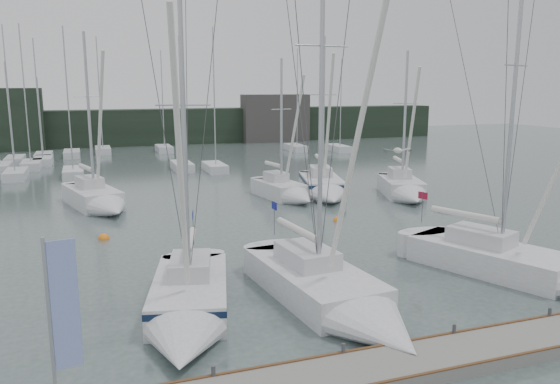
{
  "coord_description": "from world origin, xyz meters",
  "views": [
    {
      "loc": [
        -8.91,
        -17.76,
        8.34
      ],
      "look_at": [
        -0.82,
        5.0,
        3.61
      ],
      "focal_mm": 35.0,
      "sensor_mm": 36.0,
      "label": 1
    }
  ],
  "objects_px": {
    "sailboat_mid_d": "(325,189)",
    "buoy_c": "(104,239)",
    "sailboat_mid_e": "(405,191)",
    "buoy_b": "(338,221)",
    "sailboat_near_right": "(537,270)",
    "sailboat_near_center": "(341,301)",
    "sailboat_near_left": "(188,310)",
    "sailboat_mid_c": "(287,192)",
    "dock_banner": "(60,316)",
    "sailboat_mid_b": "(100,201)"
  },
  "relations": [
    {
      "from": "sailboat_near_right",
      "to": "sailboat_mid_c",
      "type": "height_order",
      "value": "sailboat_near_right"
    },
    {
      "from": "buoy_b",
      "to": "dock_banner",
      "type": "height_order",
      "value": "dock_banner"
    },
    {
      "from": "sailboat_mid_d",
      "to": "buoy_b",
      "type": "relative_size",
      "value": 21.49
    },
    {
      "from": "sailboat_near_left",
      "to": "sailboat_mid_d",
      "type": "relative_size",
      "value": 1.01
    },
    {
      "from": "sailboat_near_left",
      "to": "buoy_b",
      "type": "xyz_separation_m",
      "value": [
        11.51,
        11.83,
        -0.56
      ]
    },
    {
      "from": "sailboat_mid_c",
      "to": "buoy_b",
      "type": "height_order",
      "value": "sailboat_mid_c"
    },
    {
      "from": "sailboat_near_right",
      "to": "buoy_b",
      "type": "relative_size",
      "value": 26.07
    },
    {
      "from": "sailboat_mid_c",
      "to": "buoy_b",
      "type": "relative_size",
      "value": 18.45
    },
    {
      "from": "sailboat_near_right",
      "to": "sailboat_mid_d",
      "type": "relative_size",
      "value": 1.21
    },
    {
      "from": "sailboat_mid_e",
      "to": "buoy_b",
      "type": "height_order",
      "value": "sailboat_mid_e"
    },
    {
      "from": "sailboat_mid_d",
      "to": "buoy_b",
      "type": "height_order",
      "value": "sailboat_mid_d"
    },
    {
      "from": "sailboat_near_right",
      "to": "sailboat_mid_c",
      "type": "bearing_deg",
      "value": 78.86
    },
    {
      "from": "sailboat_near_right",
      "to": "sailboat_mid_e",
      "type": "distance_m",
      "value": 17.84
    },
    {
      "from": "sailboat_near_left",
      "to": "sailboat_mid_e",
      "type": "relative_size",
      "value": 1.11
    },
    {
      "from": "buoy_b",
      "to": "sailboat_mid_d",
      "type": "bearing_deg",
      "value": 72.29
    },
    {
      "from": "sailboat_mid_e",
      "to": "dock_banner",
      "type": "bearing_deg",
      "value": -118.38
    },
    {
      "from": "sailboat_mid_c",
      "to": "sailboat_near_left",
      "type": "bearing_deg",
      "value": -129.52
    },
    {
      "from": "sailboat_near_center",
      "to": "dock_banner",
      "type": "height_order",
      "value": "sailboat_near_center"
    },
    {
      "from": "sailboat_mid_c",
      "to": "dock_banner",
      "type": "height_order",
      "value": "sailboat_mid_c"
    },
    {
      "from": "buoy_c",
      "to": "dock_banner",
      "type": "distance_m",
      "value": 18.25
    },
    {
      "from": "sailboat_near_left",
      "to": "sailboat_near_center",
      "type": "bearing_deg",
      "value": 2.49
    },
    {
      "from": "sailboat_near_right",
      "to": "sailboat_near_center",
      "type": "bearing_deg",
      "value": 158.56
    },
    {
      "from": "sailboat_mid_c",
      "to": "sailboat_mid_d",
      "type": "bearing_deg",
      "value": -8.58
    },
    {
      "from": "sailboat_near_center",
      "to": "sailboat_near_left",
      "type": "bearing_deg",
      "value": 163.41
    },
    {
      "from": "sailboat_near_left",
      "to": "buoy_b",
      "type": "bearing_deg",
      "value": 59.36
    },
    {
      "from": "buoy_c",
      "to": "dock_banner",
      "type": "bearing_deg",
      "value": -94.42
    },
    {
      "from": "sailboat_near_center",
      "to": "dock_banner",
      "type": "xyz_separation_m",
      "value": [
        -9.29,
        -4.35,
        2.59
      ]
    },
    {
      "from": "sailboat_mid_c",
      "to": "buoy_c",
      "type": "distance_m",
      "value": 14.66
    },
    {
      "from": "sailboat_mid_b",
      "to": "buoy_b",
      "type": "bearing_deg",
      "value": -46.65
    },
    {
      "from": "sailboat_mid_c",
      "to": "sailboat_mid_e",
      "type": "xyz_separation_m",
      "value": [
        8.51,
        -2.43,
        0.04
      ]
    },
    {
      "from": "sailboat_near_left",
      "to": "sailboat_near_right",
      "type": "height_order",
      "value": "sailboat_near_right"
    },
    {
      "from": "sailboat_near_left",
      "to": "buoy_b",
      "type": "relative_size",
      "value": 21.75
    },
    {
      "from": "sailboat_near_left",
      "to": "sailboat_mid_c",
      "type": "distance_m",
      "value": 21.74
    },
    {
      "from": "sailboat_mid_e",
      "to": "buoy_b",
      "type": "bearing_deg",
      "value": -131.02
    },
    {
      "from": "sailboat_mid_b",
      "to": "sailboat_mid_d",
      "type": "distance_m",
      "value": 16.22
    },
    {
      "from": "sailboat_mid_b",
      "to": "sailboat_mid_c",
      "type": "relative_size",
      "value": 1.15
    },
    {
      "from": "sailboat_mid_d",
      "to": "buoy_c",
      "type": "relative_size",
      "value": 20.67
    },
    {
      "from": "sailboat_mid_e",
      "to": "buoy_b",
      "type": "xyz_separation_m",
      "value": [
        -7.76,
        -4.63,
        -0.6
      ]
    },
    {
      "from": "sailboat_mid_d",
      "to": "dock_banner",
      "type": "relative_size",
      "value": 2.75
    },
    {
      "from": "sailboat_near_center",
      "to": "buoy_c",
      "type": "xyz_separation_m",
      "value": [
        -7.91,
        13.58,
        -0.56
      ]
    },
    {
      "from": "buoy_b",
      "to": "sailboat_near_center",
      "type": "bearing_deg",
      "value": -115.05
    },
    {
      "from": "sailboat_mid_c",
      "to": "buoy_b",
      "type": "distance_m",
      "value": 7.13
    },
    {
      "from": "sailboat_near_right",
      "to": "buoy_c",
      "type": "xyz_separation_m",
      "value": [
        -17.3,
        13.33,
        -0.56
      ]
    },
    {
      "from": "sailboat_mid_b",
      "to": "sailboat_mid_e",
      "type": "distance_m",
      "value": 21.97
    },
    {
      "from": "sailboat_near_left",
      "to": "sailboat_mid_c",
      "type": "height_order",
      "value": "sailboat_near_left"
    },
    {
      "from": "sailboat_near_right",
      "to": "sailboat_mid_c",
      "type": "xyz_separation_m",
      "value": [
        -4.11,
        19.72,
        0.0
      ]
    },
    {
      "from": "sailboat_mid_b",
      "to": "sailboat_near_center",
      "type": "bearing_deg",
      "value": -85.52
    },
    {
      "from": "sailboat_near_center",
      "to": "sailboat_mid_d",
      "type": "bearing_deg",
      "value": 61.98
    },
    {
      "from": "buoy_b",
      "to": "sailboat_near_right",
      "type": "bearing_deg",
      "value": -75.14
    },
    {
      "from": "dock_banner",
      "to": "sailboat_mid_e",
      "type": "bearing_deg",
      "value": 34.81
    }
  ]
}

